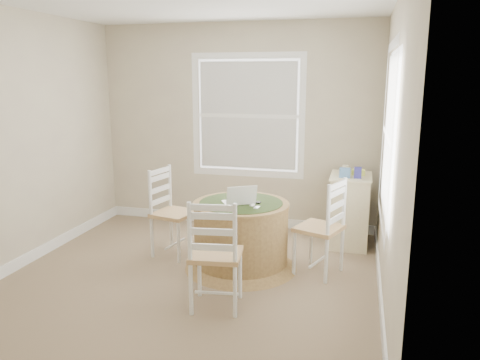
% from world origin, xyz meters
% --- Properties ---
extents(room, '(3.64, 3.64, 2.64)m').
position_xyz_m(room, '(0.17, 0.16, 1.30)').
color(room, '#927E5C').
rests_on(room, ground).
extents(round_table, '(1.16, 1.16, 0.70)m').
position_xyz_m(round_table, '(0.41, 0.40, 0.38)').
color(round_table, '#A18248').
rests_on(round_table, ground).
extents(chair_left, '(0.48, 0.49, 0.95)m').
position_xyz_m(chair_left, '(-0.38, 0.57, 0.47)').
color(chair_left, white).
rests_on(chair_left, ground).
extents(chair_near, '(0.47, 0.45, 0.95)m').
position_xyz_m(chair_near, '(0.42, -0.47, 0.47)').
color(chair_near, white).
rests_on(chair_near, ground).
extents(chair_right, '(0.52, 0.53, 0.95)m').
position_xyz_m(chair_right, '(1.20, 0.46, 0.47)').
color(chair_right, white).
rests_on(chair_right, ground).
extents(laptop, '(0.39, 0.38, 0.21)m').
position_xyz_m(laptop, '(0.41, 0.36, 0.72)').
color(laptop, white).
rests_on(laptop, round_table).
extents(mouse, '(0.06, 0.09, 0.03)m').
position_xyz_m(mouse, '(0.55, 0.31, 0.70)').
color(mouse, white).
rests_on(mouse, round_table).
extents(phone, '(0.05, 0.09, 0.02)m').
position_xyz_m(phone, '(0.61, 0.25, 0.69)').
color(phone, '#B7BABF').
rests_on(phone, round_table).
extents(keys, '(0.06, 0.05, 0.02)m').
position_xyz_m(keys, '(0.58, 0.41, 0.70)').
color(keys, black).
rests_on(keys, round_table).
extents(corner_chest, '(0.48, 0.63, 0.83)m').
position_xyz_m(corner_chest, '(1.47, 1.38, 0.42)').
color(corner_chest, beige).
rests_on(corner_chest, ground).
extents(tissue_box, '(0.12, 0.12, 0.10)m').
position_xyz_m(tissue_box, '(1.39, 1.25, 0.88)').
color(tissue_box, '#5282BD').
rests_on(tissue_box, corner_chest).
extents(box_yellow, '(0.15, 0.10, 0.06)m').
position_xyz_m(box_yellow, '(1.55, 1.43, 0.86)').
color(box_yellow, '#DAE952').
rests_on(box_yellow, corner_chest).
extents(box_blue, '(0.08, 0.08, 0.12)m').
position_xyz_m(box_blue, '(1.55, 1.24, 0.89)').
color(box_blue, '#343194').
rests_on(box_blue, corner_chest).
extents(cup_cream, '(0.07, 0.07, 0.09)m').
position_xyz_m(cup_cream, '(1.39, 1.52, 0.88)').
color(cup_cream, beige).
rests_on(cup_cream, corner_chest).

